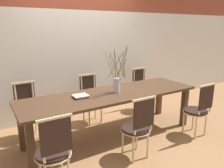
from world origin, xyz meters
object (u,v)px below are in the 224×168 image
at_px(chair_near_center, 199,108).
at_px(vase_centerpiece, 117,83).
at_px(dining_table, 112,98).
at_px(chair_far_center, 142,88).
at_px(book_stack, 81,96).

distance_m(chair_near_center, vase_centerpiece, 1.40).
relative_size(dining_table, chair_far_center, 3.18).
bearing_deg(book_stack, chair_far_center, 21.25).
xyz_separation_m(chair_far_center, vase_centerpiece, (-1.12, -0.73, 0.42)).
distance_m(chair_near_center, book_stack, 1.92).
bearing_deg(vase_centerpiece, book_stack, 173.52).
bearing_deg(chair_far_center, chair_near_center, 90.81).
relative_size(chair_far_center, vase_centerpiece, 1.21).
relative_size(dining_table, chair_near_center, 3.18).
xyz_separation_m(vase_centerpiece, book_stack, (-0.59, 0.07, -0.13)).
height_order(dining_table, book_stack, book_stack).
xyz_separation_m(dining_table, chair_near_center, (1.22, -0.72, -0.18)).
bearing_deg(book_stack, dining_table, -6.10).
xyz_separation_m(chair_near_center, chair_far_center, (-0.02, 1.44, 0.00)).
height_order(chair_near_center, book_stack, chair_near_center).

